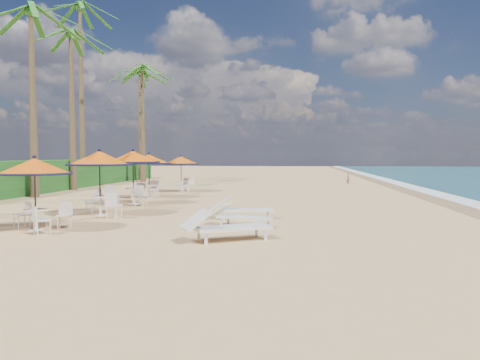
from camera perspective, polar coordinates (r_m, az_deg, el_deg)
The scene contains 18 objects.
ground at distance 12.38m, azimuth -1.24°, elevation -6.75°, with size 160.00×160.00×0.00m, color tan.
foam_strip at distance 23.44m, azimuth 25.73°, elevation -2.43°, with size 1.20×140.00×0.04m, color white.
wetsand_band at distance 23.16m, azimuth 23.62°, elevation -2.44°, with size 1.40×140.00×0.02m, color olive.
scrub_hedge at distance 27.68m, azimuth -26.50°, elevation 0.21°, with size 3.00×40.00×1.80m, color #194716.
station_0 at distance 14.05m, azimuth -23.62°, elevation 0.50°, with size 2.03×2.03×2.11m.
station_1 at distance 16.90m, azimuth -16.70°, elevation 1.84°, with size 2.25×2.25×2.35m.
station_2 at distance 20.46m, azimuth -12.94°, elevation 1.95°, with size 2.29×2.29×2.39m.
station_3 at distance 23.37m, azimuth -11.07°, elevation 1.85°, with size 2.16×2.22×2.25m.
station_4 at distance 27.05m, azimuth -7.06°, elevation 1.85°, with size 2.05×2.11×2.14m.
lounger_near at distance 11.51m, azimuth -2.00°, elevation -5.62°, with size 2.26×1.69×0.79m.
lounger_mid at distance 13.89m, azimuth -0.19°, elevation -4.38°, with size 1.95×1.16×0.67m.
lounger_far at distance 15.45m, azimuth -0.07°, elevation -3.48°, with size 2.18×0.99×0.75m.
palm_3 at distance 26.48m, azimuth -24.13°, elevation 17.10°, with size 5.00×5.00×9.48m.
palm_4 at distance 30.94m, azimuth -19.94°, elevation 15.38°, with size 5.00×5.00×9.65m.
palm_5 at distance 35.04m, azimuth -18.92°, elevation 18.14°, with size 5.00×5.00×12.36m.
palm_6 at distance 38.02m, azimuth -11.85°, elevation 12.45°, with size 5.00×5.00×9.18m.
palm_7 at distance 40.89m, azimuth -12.10°, elevation 11.94°, with size 5.00×5.00×9.30m.
person at distance 35.01m, azimuth 13.04°, elevation 0.23°, with size 0.33×0.22×0.90m, color #96634C.
Camera 1 is at (1.73, -12.08, 2.10)m, focal length 35.00 mm.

